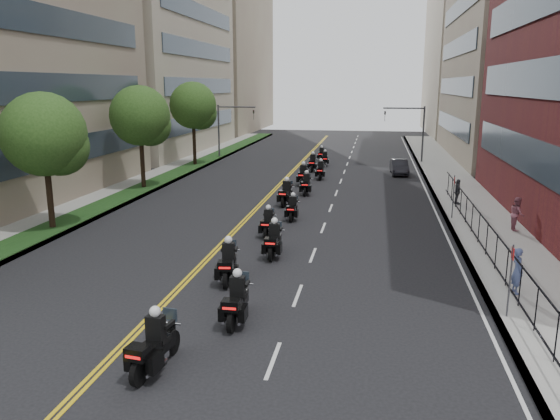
# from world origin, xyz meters

# --- Properties ---
(ground) EXTENTS (160.00, 160.00, 0.00)m
(ground) POSITION_xyz_m (0.00, 0.00, 0.00)
(ground) COLOR black
(ground) RESTS_ON ground
(sidewalk_right) EXTENTS (4.00, 90.00, 0.15)m
(sidewalk_right) POSITION_xyz_m (12.00, 25.00, 0.07)
(sidewalk_right) COLOR gray
(sidewalk_right) RESTS_ON ground
(sidewalk_left) EXTENTS (4.00, 90.00, 0.15)m
(sidewalk_left) POSITION_xyz_m (-12.00, 25.00, 0.07)
(sidewalk_left) COLOR gray
(sidewalk_left) RESTS_ON ground
(grass_strip) EXTENTS (2.00, 90.00, 0.04)m
(grass_strip) POSITION_xyz_m (-11.20, 25.00, 0.17)
(grass_strip) COLOR #143513
(grass_strip) RESTS_ON sidewalk_left
(building_right_tan) EXTENTS (15.11, 28.00, 30.00)m
(building_right_tan) POSITION_xyz_m (21.48, 48.00, 15.00)
(building_right_tan) COLOR gray
(building_right_tan) RESTS_ON ground
(building_right_far) EXTENTS (15.00, 28.00, 26.00)m
(building_right_far) POSITION_xyz_m (21.50, 78.00, 13.00)
(building_right_far) COLOR #AE9D8C
(building_right_far) RESTS_ON ground
(building_left_mid) EXTENTS (16.11, 28.00, 34.00)m
(building_left_mid) POSITION_xyz_m (-21.98, 48.00, 17.00)
(building_left_mid) COLOR #AE9D8C
(building_left_mid) RESTS_ON ground
(building_left_far) EXTENTS (16.00, 28.00, 26.00)m
(building_left_far) POSITION_xyz_m (-22.00, 78.00, 13.00)
(building_left_far) COLOR gray
(building_left_far) RESTS_ON ground
(iron_fence) EXTENTS (0.05, 28.00, 1.50)m
(iron_fence) POSITION_xyz_m (11.00, 12.00, 0.90)
(iron_fence) COLOR black
(iron_fence) RESTS_ON sidewalk_right
(street_trees) EXTENTS (4.40, 38.40, 7.98)m
(street_trees) POSITION_xyz_m (-11.05, 18.61, 5.13)
(street_trees) COLOR black
(street_trees) RESTS_ON ground
(traffic_signal_right) EXTENTS (4.09, 0.20, 5.60)m
(traffic_signal_right) POSITION_xyz_m (9.54, 42.00, 3.70)
(traffic_signal_right) COLOR #3F3F44
(traffic_signal_right) RESTS_ON ground
(traffic_signal_left) EXTENTS (4.09, 0.20, 5.60)m
(traffic_signal_left) POSITION_xyz_m (-9.54, 42.00, 3.70)
(traffic_signal_left) COLOR #3F3F44
(traffic_signal_left) RESTS_ON ground
(motorcycle_0) EXTENTS (0.76, 2.50, 1.85)m
(motorcycle_0) POSITION_xyz_m (0.09, -1.14, 0.73)
(motorcycle_0) COLOR black
(motorcycle_0) RESTS_ON ground
(motorcycle_1) EXTENTS (0.57, 2.47, 1.83)m
(motorcycle_1) POSITION_xyz_m (1.54, 2.33, 0.72)
(motorcycle_1) COLOR black
(motorcycle_1) RESTS_ON ground
(motorcycle_2) EXTENTS (0.76, 2.51, 1.85)m
(motorcycle_2) POSITION_xyz_m (0.26, 5.99, 0.73)
(motorcycle_2) COLOR black
(motorcycle_2) RESTS_ON ground
(motorcycle_3) EXTENTS (0.56, 2.44, 1.80)m
(motorcycle_3) POSITION_xyz_m (1.45, 9.53, 0.71)
(motorcycle_3) COLOR black
(motorcycle_3) RESTS_ON ground
(motorcycle_4) EXTENTS (0.51, 2.20, 1.63)m
(motorcycle_4) POSITION_xyz_m (0.51, 12.93, 0.64)
(motorcycle_4) COLOR black
(motorcycle_4) RESTS_ON ground
(motorcycle_5) EXTENTS (0.49, 2.16, 1.60)m
(motorcycle_5) POSITION_xyz_m (1.26, 16.58, 0.63)
(motorcycle_5) COLOR black
(motorcycle_5) RESTS_ON ground
(motorcycle_6) EXTENTS (0.65, 2.51, 1.85)m
(motorcycle_6) POSITION_xyz_m (0.25, 20.39, 0.73)
(motorcycle_6) COLOR black
(motorcycle_6) RESTS_ON ground
(motorcycle_7) EXTENTS (0.54, 2.36, 1.74)m
(motorcycle_7) POSITION_xyz_m (1.10, 24.12, 0.69)
(motorcycle_7) COLOR black
(motorcycle_7) RESTS_ON ground
(motorcycle_8) EXTENTS (0.57, 2.49, 1.84)m
(motorcycle_8) POSITION_xyz_m (0.37, 27.87, 0.73)
(motorcycle_8) COLOR black
(motorcycle_8) RESTS_ON ground
(motorcycle_9) EXTENTS (0.53, 2.32, 1.72)m
(motorcycle_9) POSITION_xyz_m (1.46, 30.78, 0.68)
(motorcycle_9) COLOR black
(motorcycle_9) RESTS_ON ground
(motorcycle_10) EXTENTS (0.56, 2.42, 1.79)m
(motorcycle_10) POSITION_xyz_m (0.33, 34.83, 0.71)
(motorcycle_10) COLOR black
(motorcycle_10) RESTS_ON ground
(motorcycle_11) EXTENTS (0.60, 2.11, 1.56)m
(motorcycle_11) POSITION_xyz_m (1.11, 38.48, 0.61)
(motorcycle_11) COLOR black
(motorcycle_11) RESTS_ON ground
(motorcycle_12) EXTENTS (0.49, 2.11, 1.56)m
(motorcycle_12) POSITION_xyz_m (0.42, 41.96, 0.62)
(motorcycle_12) COLOR black
(motorcycle_12) RESTS_ON ground
(parked_sedan) EXTENTS (1.61, 4.03, 1.30)m
(parked_sedan) POSITION_xyz_m (8.00, 34.39, 0.65)
(parked_sedan) COLOR black
(parked_sedan) RESTS_ON ground
(pedestrian_a) EXTENTS (0.51, 0.69, 1.74)m
(pedestrian_a) POSITION_xyz_m (11.20, 6.28, 1.02)
(pedestrian_a) COLOR #465381
(pedestrian_a) RESTS_ON sidewalk_right
(pedestrian_b) EXTENTS (0.68, 0.87, 1.78)m
(pedestrian_b) POSITION_xyz_m (13.38, 15.74, 1.04)
(pedestrian_b) COLOR #965262
(pedestrian_b) RESTS_ON sidewalk_right
(pedestrian_c) EXTENTS (0.51, 1.00, 1.63)m
(pedestrian_c) POSITION_xyz_m (11.20, 21.90, 0.97)
(pedestrian_c) COLOR #3A3B42
(pedestrian_c) RESTS_ON sidewalk_right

